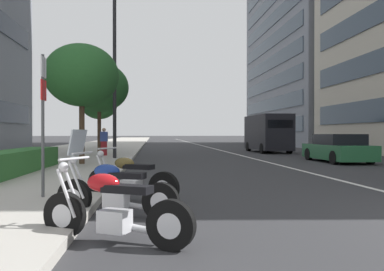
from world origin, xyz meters
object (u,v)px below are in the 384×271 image
(street_tree_near_plaza_corner, at_px, (82,76))
(pedestrian_on_plaza, at_px, (104,142))
(parking_sign_by_curb, at_px, (43,108))
(motorcycle_mid_row, at_px, (113,211))
(motorcycle_second_in_row, at_px, (114,191))
(motorcycle_under_tarp, at_px, (130,181))
(street_tree_mid_sidewalk, at_px, (99,87))
(street_tree_far_plaza, at_px, (99,104))
(street_lamp_with_banners, at_px, (121,57))
(car_mid_block_traffic, at_px, (338,149))
(delivery_van_ahead, at_px, (268,133))

(street_tree_near_plaza_corner, xyz_separation_m, pedestrian_on_plaza, (5.84, -0.15, -2.84))
(parking_sign_by_curb, distance_m, pedestrian_on_plaza, 14.06)
(parking_sign_by_curb, bearing_deg, motorcycle_mid_row, -149.56)
(motorcycle_second_in_row, relative_size, street_tree_near_plaza_corner, 0.42)
(motorcycle_under_tarp, relative_size, street_tree_near_plaza_corner, 0.39)
(motorcycle_mid_row, bearing_deg, street_tree_mid_sidewalk, -54.94)
(street_tree_far_plaza, distance_m, pedestrian_on_plaza, 11.60)
(street_tree_far_plaza, height_order, pedestrian_on_plaza, street_tree_far_plaza)
(motorcycle_mid_row, relative_size, street_tree_mid_sidewalk, 0.36)
(motorcycle_second_in_row, xyz_separation_m, street_lamp_with_banners, (12.95, 0.96, 4.85))
(street_tree_mid_sidewalk, bearing_deg, motorcycle_second_in_row, -171.30)
(pedestrian_on_plaza, bearing_deg, street_tree_near_plaza_corner, -179.70)
(car_mid_block_traffic, relative_size, parking_sign_by_curb, 1.53)
(motorcycle_mid_row, distance_m, motorcycle_under_tarp, 2.98)
(delivery_van_ahead, relative_size, parking_sign_by_curb, 1.91)
(parking_sign_by_curb, bearing_deg, street_tree_far_plaza, 5.48)
(street_tree_far_plaza, bearing_deg, motorcycle_second_in_row, -171.59)
(delivery_van_ahead, bearing_deg, motorcycle_under_tarp, 153.99)
(motorcycle_second_in_row, relative_size, street_tree_mid_sidewalk, 0.38)
(motorcycle_mid_row, xyz_separation_m, street_lamp_with_banners, (14.46, 1.11, 4.88))
(street_tree_far_plaza, bearing_deg, delivery_van_ahead, -114.14)
(motorcycle_second_in_row, relative_size, motorcycle_under_tarp, 1.08)
(street_lamp_with_banners, bearing_deg, car_mid_block_traffic, -99.90)
(street_tree_mid_sidewalk, bearing_deg, street_tree_near_plaza_corner, -177.50)
(motorcycle_under_tarp, xyz_separation_m, street_tree_far_plaza, (24.90, 4.09, 3.46))
(delivery_van_ahead, xyz_separation_m, street_tree_near_plaza_corner, (-11.10, 11.31, 2.32))
(motorcycle_under_tarp, bearing_deg, street_tree_far_plaza, -49.91)
(street_lamp_with_banners, xyz_separation_m, street_tree_near_plaza_corner, (-3.49, 1.29, -1.52))
(street_tree_near_plaza_corner, bearing_deg, street_tree_far_plaza, 5.56)
(street_tree_mid_sidewalk, xyz_separation_m, pedestrian_on_plaza, (-1.50, -0.47, -3.25))
(motorcycle_mid_row, distance_m, street_lamp_with_banners, 15.30)
(delivery_van_ahead, height_order, parking_sign_by_curb, parking_sign_by_curb)
(delivery_van_ahead, xyz_separation_m, street_lamp_with_banners, (-7.61, 10.02, 3.83))
(street_tree_near_plaza_corner, bearing_deg, street_tree_mid_sidewalk, 2.50)
(delivery_van_ahead, relative_size, street_tree_near_plaza_corner, 1.09)
(delivery_van_ahead, height_order, street_tree_near_plaza_corner, street_tree_near_plaza_corner)
(motorcycle_mid_row, height_order, street_tree_near_plaza_corner, street_tree_near_plaza_corner)
(motorcycle_under_tarp, bearing_deg, street_lamp_with_banners, -53.53)
(car_mid_block_traffic, relative_size, pedestrian_on_plaza, 2.75)
(street_lamp_with_banners, bearing_deg, street_tree_mid_sidewalk, 22.74)
(parking_sign_by_curb, xyz_separation_m, pedestrian_on_plaza, (14.02, 0.61, -0.97))
(motorcycle_mid_row, xyz_separation_m, motorcycle_second_in_row, (1.51, 0.15, 0.02))
(motorcycle_under_tarp, bearing_deg, motorcycle_second_in_row, 113.43)
(delivery_van_ahead, relative_size, street_lamp_with_banners, 0.61)
(car_mid_block_traffic, xyz_separation_m, parking_sign_by_curb, (-9.82, 11.11, 1.26))
(street_tree_mid_sidewalk, bearing_deg, delivery_van_ahead, -72.06)
(parking_sign_by_curb, bearing_deg, car_mid_block_traffic, -48.53)
(parking_sign_by_curb, bearing_deg, motorcycle_second_in_row, -130.69)
(motorcycle_under_tarp, relative_size, street_lamp_with_banners, 0.22)
(motorcycle_under_tarp, relative_size, street_tree_mid_sidewalk, 0.35)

